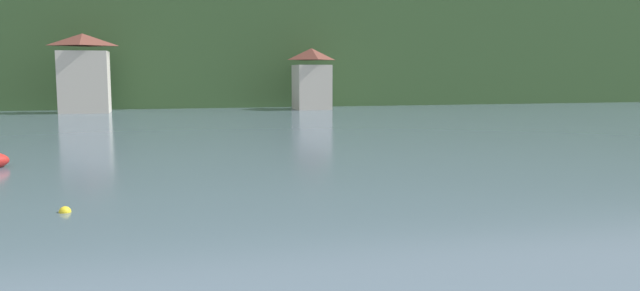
# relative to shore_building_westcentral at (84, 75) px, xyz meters

# --- Properties ---
(wooded_hillside) EXTENTS (352.00, 61.47, 51.48)m
(wooded_hillside) POSITION_rel_shore_building_westcentral_xyz_m (-11.67, 41.40, 4.35)
(wooded_hillside) COLOR #38562D
(wooded_hillside) RESTS_ON ground_plane
(shore_building_westcentral) EXTENTS (5.98, 4.39, 9.56)m
(shore_building_westcentral) POSITION_rel_shore_building_westcentral_xyz_m (0.00, 0.00, 0.00)
(shore_building_westcentral) COLOR beige
(shore_building_westcentral) RESTS_ON ground_plane
(shore_building_central) EXTENTS (4.62, 5.37, 8.07)m
(shore_building_central) POSITION_rel_shore_building_westcentral_xyz_m (28.41, 0.47, -0.73)
(shore_building_central) COLOR beige
(shore_building_central) RESTS_ON ground_plane
(mooring_buoy_mid) EXTENTS (0.43, 0.43, 0.43)m
(mooring_buoy_mid) POSITION_rel_shore_building_westcentral_xyz_m (6.00, -56.49, -4.64)
(mooring_buoy_mid) COLOR yellow
(mooring_buoy_mid) RESTS_ON ground_plane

